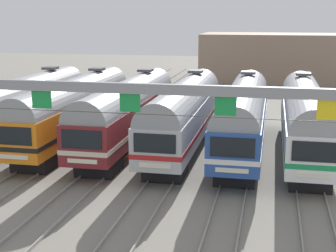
{
  "coord_description": "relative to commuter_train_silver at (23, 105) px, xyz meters",
  "views": [
    {
      "loc": [
        7.97,
        -33.95,
        9.32
      ],
      "look_at": [
        1.53,
        -3.15,
        2.33
      ],
      "focal_mm": 53.98,
      "sensor_mm": 36.0,
      "label": 1
    }
  ],
  "objects": [
    {
      "name": "ground_plane",
      "position": [
        10.17,
        0.0,
        -2.69
      ],
      "size": [
        160.0,
        160.0,
        0.0
      ],
      "primitive_type": "plane",
      "color": "gray"
    },
    {
      "name": "track_bed",
      "position": [
        10.17,
        17.0,
        -2.61
      ],
      "size": [
        21.85,
        70.0,
        0.15
      ],
      "color": "gray",
      "rests_on": "ground"
    },
    {
      "name": "commuter_train_silver",
      "position": [
        0.0,
        0.0,
        0.0
      ],
      "size": [
        2.88,
        18.06,
        5.05
      ],
      "color": "silver",
      "rests_on": "ground"
    },
    {
      "name": "commuter_train_orange",
      "position": [
        4.07,
        0.0,
        0.0
      ],
      "size": [
        2.88,
        18.06,
        5.05
      ],
      "color": "orange",
      "rests_on": "ground"
    },
    {
      "name": "commuter_train_maroon",
      "position": [
        8.14,
        0.0,
        0.0
      ],
      "size": [
        2.88,
        18.06,
        5.05
      ],
      "color": "maroon",
      "rests_on": "ground"
    },
    {
      "name": "commuter_train_stainless",
      "position": [
        12.21,
        0.0,
        0.0
      ],
      "size": [
        2.88,
        18.06,
        5.05
      ],
      "color": "#B2B5BA",
      "rests_on": "ground"
    },
    {
      "name": "commuter_train_blue",
      "position": [
        16.28,
        0.0,
        0.0
      ],
      "size": [
        2.88,
        18.06,
        5.05
      ],
      "color": "#284C9E",
      "rests_on": "ground"
    },
    {
      "name": "commuter_train_white",
      "position": [
        20.35,
        0.0,
        0.0
      ],
      "size": [
        2.88,
        18.06,
        5.05
      ],
      "color": "white",
      "rests_on": "ground"
    },
    {
      "name": "catenary_gantry",
      "position": [
        10.17,
        -13.5,
        2.66
      ],
      "size": [
        25.59,
        0.44,
        6.97
      ],
      "color": "gray",
      "rests_on": "ground"
    },
    {
      "name": "maintenance_building",
      "position": [
        18.64,
        39.56,
        0.63
      ],
      "size": [
        21.23,
        10.0,
        6.63
      ],
      "primitive_type": "cube",
      "color": "gray",
      "rests_on": "ground"
    }
  ]
}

